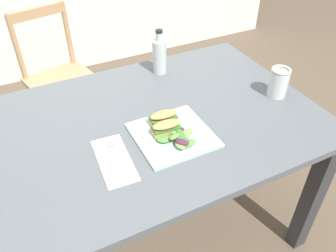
{
  "coord_description": "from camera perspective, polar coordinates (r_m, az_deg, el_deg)",
  "views": [
    {
      "loc": [
        -0.49,
        -1.01,
        1.59
      ],
      "look_at": [
        -0.02,
        -0.09,
        0.76
      ],
      "focal_mm": 36.49,
      "sensor_mm": 36.0,
      "label": 1
    }
  ],
  "objects": [
    {
      "name": "bottle_cold_brew",
      "position": [
        1.67,
        -1.43,
        11.32
      ],
      "size": [
        0.07,
        0.07,
        0.22
      ],
      "color": "black",
      "rests_on": "dining_table"
    },
    {
      "name": "sandwich_half_front",
      "position": [
        1.29,
        -0.23,
        -0.25
      ],
      "size": [
        0.12,
        0.06,
        0.06
      ],
      "color": "tan",
      "rests_on": "plate_lunch"
    },
    {
      "name": "sandwich_half_back",
      "position": [
        1.33,
        -0.73,
        1.41
      ],
      "size": [
        0.12,
        0.06,
        0.06
      ],
      "color": "tan",
      "rests_on": "plate_lunch"
    },
    {
      "name": "napkin_folded",
      "position": [
        1.22,
        -8.97,
        -5.62
      ],
      "size": [
        0.13,
        0.26,
        0.0
      ],
      "primitive_type": "cube",
      "rotation": [
        0.0,
        0.0,
        -0.07
      ],
      "color": "white",
      "rests_on": "dining_table"
    },
    {
      "name": "fork_on_napkin",
      "position": [
        1.23,
        -9.14,
        -4.96
      ],
      "size": [
        0.05,
        0.19,
        0.0
      ],
      "color": "silver",
      "rests_on": "napkin_folded"
    },
    {
      "name": "chair_wooden_far",
      "position": [
        2.34,
        -17.61,
        7.63
      ],
      "size": [
        0.48,
        0.48,
        0.87
      ],
      "color": "tan",
      "rests_on": "ground"
    },
    {
      "name": "dining_table",
      "position": [
        1.46,
        -2.96,
        -2.55
      ],
      "size": [
        1.39,
        0.94,
        0.74
      ],
      "color": "#51565B",
      "rests_on": "ground"
    },
    {
      "name": "ground_plane",
      "position": [
        1.94,
        -0.58,
        -16.0
      ],
      "size": [
        8.49,
        8.49,
        0.0
      ],
      "primitive_type": "plane",
      "color": "brown"
    },
    {
      "name": "salad_mixed_greens",
      "position": [
        1.26,
        1.96,
        -1.97
      ],
      "size": [
        0.16,
        0.13,
        0.03
      ],
      "color": "#518438",
      "rests_on": "plate_lunch"
    },
    {
      "name": "mason_jar_iced_tea",
      "position": [
        1.58,
        17.94,
        6.75
      ],
      "size": [
        0.09,
        0.09,
        0.13
      ],
      "color": "gold",
      "rests_on": "dining_table"
    },
    {
      "name": "plate_lunch",
      "position": [
        1.3,
        0.79,
        -1.5
      ],
      "size": [
        0.28,
        0.28,
        0.01
      ],
      "primitive_type": "cube",
      "color": "silver",
      "rests_on": "dining_table"
    }
  ]
}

